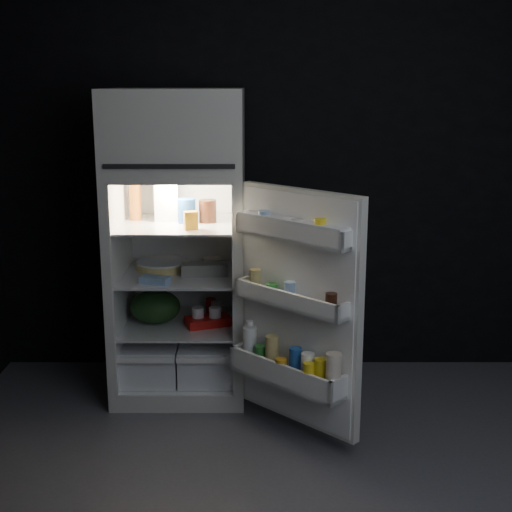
{
  "coord_description": "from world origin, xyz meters",
  "views": [
    {
      "loc": [
        -0.36,
        -2.74,
        1.81
      ],
      "look_at": [
        -0.36,
        1.0,
        0.9
      ],
      "focal_mm": 50.0,
      "sensor_mm": 36.0,
      "label": 1
    }
  ],
  "objects_px": {
    "refrigerator": "(179,234)",
    "milk_jug": "(167,200)",
    "fridge_door": "(296,312)",
    "yogurt_tray": "(208,321)",
    "egg_carton": "(205,269)"
  },
  "relations": [
    {
      "from": "refrigerator",
      "to": "milk_jug",
      "type": "xyz_separation_m",
      "value": [
        -0.07,
        0.05,
        0.19
      ]
    },
    {
      "from": "fridge_door",
      "to": "milk_jug",
      "type": "distance_m",
      "value": 1.1
    },
    {
      "from": "refrigerator",
      "to": "milk_jug",
      "type": "distance_m",
      "value": 0.21
    },
    {
      "from": "fridge_door",
      "to": "milk_jug",
      "type": "relative_size",
      "value": 5.08
    },
    {
      "from": "refrigerator",
      "to": "yogurt_tray",
      "type": "bearing_deg",
      "value": -29.26
    },
    {
      "from": "refrigerator",
      "to": "fridge_door",
      "type": "xyz_separation_m",
      "value": [
        0.65,
        -0.64,
        -0.27
      ]
    },
    {
      "from": "refrigerator",
      "to": "yogurt_tray",
      "type": "relative_size",
      "value": 6.91
    },
    {
      "from": "milk_jug",
      "to": "yogurt_tray",
      "type": "xyz_separation_m",
      "value": [
        0.24,
        -0.15,
        -0.69
      ]
    },
    {
      "from": "milk_jug",
      "to": "egg_carton",
      "type": "bearing_deg",
      "value": -34.14
    },
    {
      "from": "egg_carton",
      "to": "refrigerator",
      "type": "bearing_deg",
      "value": 147.36
    },
    {
      "from": "refrigerator",
      "to": "milk_jug",
      "type": "relative_size",
      "value": 7.42
    },
    {
      "from": "fridge_door",
      "to": "milk_jug",
      "type": "height_order",
      "value": "fridge_door"
    },
    {
      "from": "egg_carton",
      "to": "yogurt_tray",
      "type": "bearing_deg",
      "value": -44.77
    },
    {
      "from": "milk_jug",
      "to": "egg_carton",
      "type": "height_order",
      "value": "milk_jug"
    },
    {
      "from": "yogurt_tray",
      "to": "refrigerator",
      "type": "bearing_deg",
      "value": 130.49
    }
  ]
}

